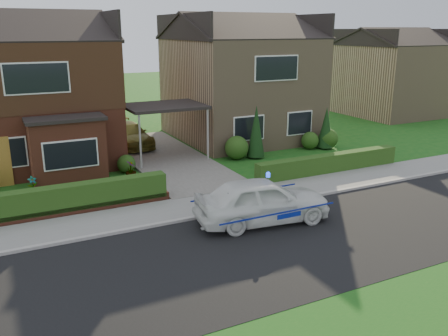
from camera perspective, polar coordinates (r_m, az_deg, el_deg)
ground at (r=14.85m, az=7.67°, el=-9.02°), size 120.00×120.00×0.00m
road at (r=14.85m, az=7.67°, el=-9.02°), size 60.00×6.00×0.02m
kerb at (r=17.22m, az=2.00°, el=-5.00°), size 60.00×0.16×0.12m
sidewalk at (r=18.09m, az=0.42°, el=-3.95°), size 60.00×2.00×0.10m
grass_verge at (r=11.63m, az=22.23°, el=-17.98°), size 60.00×4.00×0.01m
driveway at (r=24.15m, az=-7.00°, el=1.20°), size 3.80×12.00×0.12m
house_left at (r=25.13m, az=-22.32°, el=9.41°), size 7.50×9.53×7.25m
house_right at (r=28.54m, az=1.87°, el=11.00°), size 7.50×8.06×7.25m
carport_link at (r=23.57m, az=-7.18°, el=7.27°), size 3.80×3.00×2.77m
dwarf_wall at (r=17.55m, az=-18.67°, el=-5.06°), size 7.70×0.25×0.36m
hedge_left at (r=17.75m, az=-18.69°, el=-5.44°), size 7.50×0.55×0.90m
hedge_right at (r=22.13m, az=12.44°, el=-0.65°), size 7.50×0.55×0.80m
shrub_left_mid at (r=21.42m, az=-15.62°, el=0.40°), size 1.32×1.32×1.32m
shrub_left_near at (r=22.10m, az=-11.66°, el=0.51°), size 0.84×0.84×0.84m
shrub_right_near at (r=23.84m, az=1.53°, el=2.46°), size 1.20×1.20×1.20m
shrub_right_mid at (r=26.36m, az=10.31°, el=3.28°), size 0.96×0.96×0.96m
shrub_right_far at (r=26.72m, az=12.42°, el=3.47°), size 1.08×1.08×1.08m
conifer_a at (r=23.99m, az=3.88°, el=4.23°), size 0.90×0.90×2.60m
conifer_b at (r=26.48m, az=12.16°, el=4.61°), size 0.90×0.90×2.20m
neighbour_right at (r=38.86m, az=19.43°, el=9.95°), size 6.50×7.00×5.20m
police_car at (r=16.03m, az=4.61°, el=-3.95°), size 4.21×4.78×1.72m
driveway_car at (r=26.68m, az=-11.40°, el=3.96°), size 2.08×4.43×1.25m
potted_plant_a at (r=20.41m, az=-22.01°, el=-1.92°), size 0.42×0.34×0.69m
potted_plant_b at (r=18.04m, az=-22.86°, el=-4.09°), size 0.58×0.52×0.85m
potted_plant_c at (r=21.06m, az=-11.14°, el=-0.30°), size 0.50×0.50×0.81m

